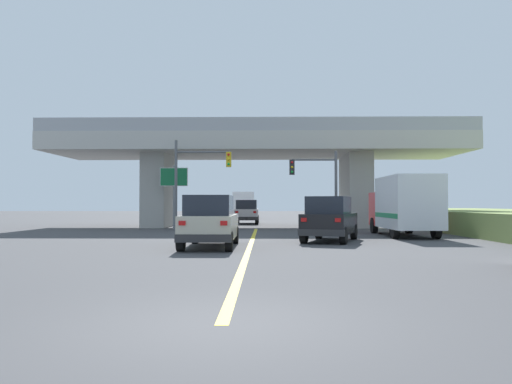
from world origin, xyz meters
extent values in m
plane|color=#424244|center=(0.00, 29.89, 0.00)|extent=(160.00, 160.00, 0.00)
cube|color=#B7B5AD|center=(0.00, 29.89, 5.93)|extent=(29.70, 8.24, 1.22)
cube|color=#A8A69F|center=(-7.26, 29.89, 2.66)|extent=(1.69, 4.94, 5.32)
cube|color=#A8A69F|center=(7.26, 29.89, 2.66)|extent=(1.69, 4.94, 5.32)
cube|color=#9EA0A5|center=(0.00, 25.92, 6.99)|extent=(29.70, 0.20, 0.90)
cube|color=#9EA0A5|center=(0.00, 33.85, 6.99)|extent=(29.70, 0.20, 0.90)
cube|color=yellow|center=(0.00, 13.45, 0.00)|extent=(0.20, 26.90, 0.01)
cube|color=#B7B29E|center=(-1.53, 12.56, 0.81)|extent=(1.92, 4.71, 0.90)
cube|color=#1E232D|center=(-1.53, 12.20, 1.64)|extent=(1.69, 2.59, 0.76)
cube|color=#2D2D30|center=(-1.53, 10.25, 0.50)|extent=(1.96, 0.20, 0.28)
cube|color=red|center=(-2.25, 10.18, 1.03)|extent=(0.24, 0.06, 0.16)
cube|color=red|center=(-0.82, 10.18, 1.03)|extent=(0.24, 0.06, 0.16)
cylinder|color=black|center=(-2.39, 14.36, 0.36)|extent=(0.26, 0.72, 0.72)
cylinder|color=black|center=(-0.68, 14.36, 0.36)|extent=(0.26, 0.72, 0.72)
cylinder|color=black|center=(-2.39, 10.75, 0.36)|extent=(0.26, 0.72, 0.72)
cylinder|color=black|center=(-0.68, 10.75, 0.36)|extent=(0.26, 0.72, 0.72)
cube|color=black|center=(3.55, 15.71, 0.81)|extent=(3.10, 4.61, 0.90)
cube|color=#1E232D|center=(3.45, 15.41, 1.64)|extent=(2.30, 2.73, 0.76)
cube|color=#2D2D30|center=(2.92, 13.74, 0.50)|extent=(1.90, 0.78, 0.28)
cube|color=red|center=(2.22, 13.89, 1.03)|extent=(0.25, 0.13, 0.16)
cube|color=red|center=(3.57, 13.46, 1.03)|extent=(0.25, 0.13, 0.16)
cylinder|color=black|center=(3.22, 17.46, 0.36)|extent=(0.47, 0.77, 0.72)
cylinder|color=black|center=(4.84, 16.94, 0.36)|extent=(0.47, 0.77, 0.72)
cylinder|color=black|center=(2.27, 14.48, 0.36)|extent=(0.47, 0.77, 0.72)
cylinder|color=black|center=(3.88, 13.96, 0.36)|extent=(0.47, 0.77, 0.72)
cube|color=red|center=(7.89, 21.95, 1.40)|extent=(2.20, 2.00, 1.90)
cube|color=silver|center=(7.89, 18.57, 1.77)|extent=(2.31, 4.76, 2.65)
cube|color=#197F4C|center=(7.89, 18.57, 1.11)|extent=(2.33, 4.67, 0.24)
cylinder|color=black|center=(6.89, 21.95, 0.45)|extent=(0.30, 0.90, 0.90)
cylinder|color=black|center=(8.89, 21.95, 0.45)|extent=(0.30, 0.90, 0.90)
cylinder|color=black|center=(6.89, 17.38, 0.45)|extent=(0.30, 0.90, 0.90)
cylinder|color=black|center=(8.89, 17.38, 0.45)|extent=(0.30, 0.90, 0.90)
cube|color=silver|center=(-0.97, 35.83, 0.81)|extent=(1.95, 4.75, 0.90)
cube|color=#1E232D|center=(-0.97, 35.48, 1.64)|extent=(1.71, 2.61, 0.76)
cube|color=#2D2D30|center=(-0.97, 33.51, 0.50)|extent=(1.99, 0.20, 0.28)
cube|color=red|center=(-1.70, 33.44, 1.03)|extent=(0.24, 0.06, 0.16)
cube|color=red|center=(-0.24, 33.44, 1.03)|extent=(0.24, 0.06, 0.16)
cylinder|color=black|center=(-1.84, 37.66, 0.36)|extent=(0.26, 0.72, 0.72)
cylinder|color=black|center=(-0.09, 37.66, 0.36)|extent=(0.26, 0.72, 0.72)
cylinder|color=black|center=(-1.84, 34.01, 0.36)|extent=(0.26, 0.72, 0.72)
cylinder|color=black|center=(-0.09, 34.01, 0.36)|extent=(0.26, 0.72, 0.72)
cylinder|color=#56595E|center=(5.11, 24.79, 2.54)|extent=(0.18, 0.18, 5.08)
cylinder|color=#56595E|center=(3.71, 24.79, 4.51)|extent=(2.80, 0.12, 0.12)
cube|color=#232326|center=(2.31, 24.79, 4.03)|extent=(0.32, 0.26, 0.96)
sphere|color=red|center=(2.31, 24.64, 4.33)|extent=(0.16, 0.16, 0.16)
sphere|color=gold|center=(2.31, 24.64, 4.03)|extent=(0.16, 0.16, 0.16)
sphere|color=green|center=(2.31, 24.64, 3.73)|extent=(0.16, 0.16, 0.16)
cylinder|color=#56595E|center=(-5.11, 24.86, 2.89)|extent=(0.18, 0.18, 5.78)
cylinder|color=#56595E|center=(-3.42, 24.86, 5.02)|extent=(3.39, 0.12, 0.12)
cube|color=gold|center=(-1.73, 24.86, 4.54)|extent=(0.32, 0.26, 0.96)
sphere|color=red|center=(-1.73, 24.71, 4.84)|extent=(0.16, 0.16, 0.16)
sphere|color=gold|center=(-1.73, 24.71, 4.54)|extent=(0.16, 0.16, 0.16)
sphere|color=green|center=(-1.73, 24.71, 4.24)|extent=(0.16, 0.16, 0.16)
cylinder|color=slate|center=(-5.56, 26.63, 2.15)|extent=(0.14, 0.14, 4.30)
cube|color=#146638|center=(-5.56, 26.57, 3.52)|extent=(1.80, 0.08, 1.17)
cube|color=white|center=(-5.56, 26.56, 3.52)|extent=(1.88, 0.04, 1.25)
cube|color=navy|center=(-1.83, 52.97, 1.40)|extent=(2.20, 2.00, 1.90)
cube|color=silver|center=(-1.83, 49.77, 1.74)|extent=(2.31, 4.40, 2.58)
cube|color=#197F4C|center=(-1.83, 49.77, 1.10)|extent=(2.33, 4.32, 0.24)
cylinder|color=black|center=(-2.83, 52.97, 0.45)|extent=(0.30, 0.90, 0.90)
cylinder|color=black|center=(-0.83, 52.97, 0.45)|extent=(0.30, 0.90, 0.90)
cylinder|color=black|center=(-2.83, 48.67, 0.45)|extent=(0.30, 0.90, 0.90)
cylinder|color=black|center=(-0.83, 48.67, 0.45)|extent=(0.30, 0.90, 0.90)
camera|label=1|loc=(0.61, -6.94, 1.69)|focal=35.02mm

